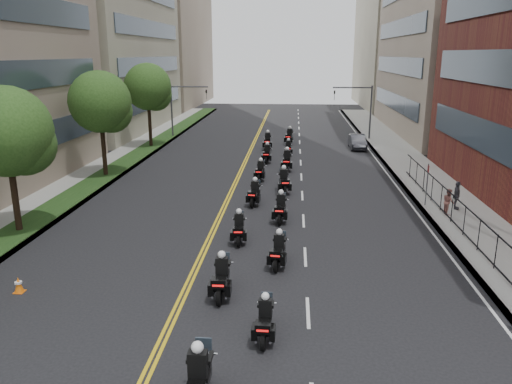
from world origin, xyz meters
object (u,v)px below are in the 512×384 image
Objects in this scene: parked_sedan at (357,142)px; pedestrian_b at (449,202)px; motorcycle_0 at (197,384)px; motorcycle_4 at (239,229)px; traffic_cone at (19,285)px; motorcycle_3 at (279,252)px; motorcycle_6 at (255,194)px; motorcycle_11 at (288,149)px; motorcycle_10 at (267,154)px; pedestrian_c at (457,195)px; motorcycle_12 at (268,142)px; motorcycle_2 at (222,279)px; motorcycle_7 at (284,182)px; motorcycle_9 at (287,161)px; motorcycle_13 at (289,137)px; motorcycle_1 at (265,321)px; motorcycle_8 at (260,172)px; motorcycle_5 at (281,209)px.

pedestrian_b reaches higher than parked_sedan.
motorcycle_0 is 1.13× the size of motorcycle_4.
motorcycle_3 is at bearing 18.22° from traffic_cone.
motorcycle_6 is 15.36m from motorcycle_11.
pedestrian_c is (11.54, -12.52, 0.28)m from motorcycle_10.
motorcycle_10 is 1.44× the size of pedestrian_c.
motorcycle_12 is (-0.18, 17.87, 0.07)m from motorcycle_6.
pedestrian_c reaches higher than motorcycle_4.
motorcycle_2 is at bearing 92.83° from motorcycle_0.
motorcycle_3 is 11.67m from motorcycle_7.
motorcycle_9 reaches higher than traffic_cone.
motorcycle_7 is 1.18× the size of motorcycle_11.
motorcycle_12 is (0.14, 29.65, 0.04)m from motorcycle_2.
motorcycle_7 is at bearing -82.72° from motorcycle_13.
motorcycle_2 is 11.78m from motorcycle_6.
pedestrian_c is at bearing 55.78° from motorcycle_1.
parked_sedan is (8.38, 13.02, 0.03)m from motorcycle_8.
motorcycle_1 is at bearing -89.03° from motorcycle_9.
pedestrian_b is at bearing 55.80° from motorcycle_1.
motorcycle_3 is 24.14m from motorcycle_11.
motorcycle_10 is at bearing -119.73° from motorcycle_11.
motorcycle_2 reaches higher than motorcycle_10.
motorcycle_0 is 21.04m from pedestrian_c.
motorcycle_6 is (-1.64, 2.96, -0.02)m from motorcycle_5.
motorcycle_2 is 32.79m from motorcycle_13.
motorcycle_10 is at bearing 93.46° from motorcycle_7.
motorcycle_8 is 1.35× the size of pedestrian_c.
parked_sedan is (8.64, 30.77, -0.01)m from motorcycle_2.
motorcycle_9 is (2.06, 15.39, 0.08)m from motorcycle_4.
motorcycle_3 is at bearing -86.09° from motorcycle_12.
pedestrian_b is (9.10, -10.70, 0.14)m from motorcycle_9.
motorcycle_12 is at bearing 95.19° from motorcycle_8.
motorcycle_7 is 9.36m from motorcycle_10.
motorcycle_10 is at bearing 101.70° from motorcycle_3.
motorcycle_0 is 1.07× the size of motorcycle_5.
motorcycle_6 is 11.64m from pedestrian_c.
motorcycle_4 is 1.07× the size of motorcycle_11.
motorcycle_12 is at bearing 75.27° from traffic_cone.
traffic_cone is at bearing -113.08° from motorcycle_9.
motorcycle_3 is at bearing -78.59° from motorcycle_8.
motorcycle_0 reaches higher than pedestrian_b.
motorcycle_0 reaches higher than motorcycle_10.
motorcycle_11 is at bearing 87.10° from motorcycle_0.
motorcycle_7 reaches higher than motorcycle_11.
motorcycle_1 is 29.82m from motorcycle_11.
motorcycle_12 is 8.58m from parked_sedan.
pedestrian_c is 2.65× the size of traffic_cone.
parked_sedan is at bearing 67.55° from motorcycle_4.
motorcycle_9 is at bearing 85.66° from motorcycle_6.
motorcycle_2 is 1.07× the size of motorcycle_3.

